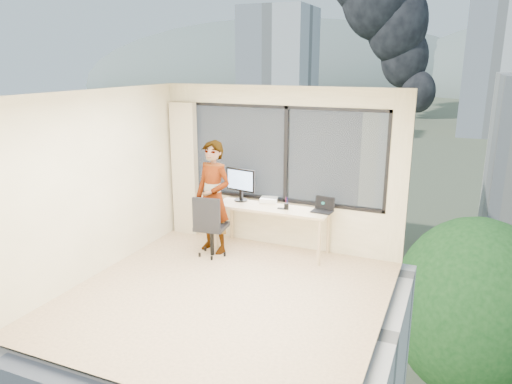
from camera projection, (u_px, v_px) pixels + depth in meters
The scene contains 24 objects.
floor at pixel (226, 295), 6.29m from camera, with size 4.00×4.00×0.01m, color beige.
ceiling at pixel (222, 93), 5.61m from camera, with size 4.00×4.00×0.01m, color white.
wall_front at pixel (120, 259), 4.18m from camera, with size 4.00×0.01×2.60m, color beige.
wall_left at pixel (97, 184), 6.71m from camera, with size 0.01×4.00×2.60m, color beige.
wall_right at pixel (389, 220), 5.19m from camera, with size 0.01×4.00×2.60m, color beige.
window_wall at pixel (284, 154), 7.64m from camera, with size 3.30×0.16×1.55m, color black, non-canonical shape.
curtain at pixel (185, 169), 8.31m from camera, with size 0.45×0.14×2.30m, color beige.
desk at pixel (272, 229), 7.66m from camera, with size 1.80×0.60×0.75m, color tan.
chair at pixel (212, 225), 7.46m from camera, with size 0.52×0.52×1.01m, color black, non-canonical shape.
person at pixel (213, 197), 7.54m from camera, with size 0.65×0.43×1.79m, color #2D2D33.
monitor at pixel (241, 185), 7.80m from camera, with size 0.55×0.12×0.55m, color black, non-canonical shape.
game_console at pixel (269, 200), 7.81m from camera, with size 0.28×0.23×0.07m, color white.
laptop at pixel (322, 206), 7.25m from camera, with size 0.31×0.33×0.20m, color black, non-canonical shape.
cellphone at pixel (281, 208), 7.44m from camera, with size 0.12×0.05×0.01m, color black.
pen_cup at pixel (286, 206), 7.41m from camera, with size 0.08×0.08×0.09m, color black.
handbag at pixel (325, 204), 7.40m from camera, with size 0.23×0.12×0.18m, color #0D4A4E.
exterior_ground at pixel (449, 133), 116.36m from camera, with size 400.00×400.00×0.04m, color #515B3D.
near_bldg_a at pixel (296, 191), 38.15m from camera, with size 16.00×12.00×14.00m, color #F3EACC.
far_tower_a at pixel (279, 75), 103.81m from camera, with size 14.00×14.00×28.00m, color silver.
far_tower_b at pixel (494, 70), 109.36m from camera, with size 13.00×13.00×30.00m, color silver.
far_tower_d at pixel (267, 79), 162.87m from camera, with size 16.00×14.00×22.00m, color silver.
hill_a at pixel (278, 86), 339.28m from camera, with size 288.00×216.00×90.00m, color slate.
tree_a at pixel (167, 247), 34.52m from camera, with size 7.00×7.00×8.00m, color #1C4F1A, non-canonical shape.
tree_b at pixel (470, 327), 23.23m from camera, with size 7.60×7.60×9.00m, color #1C4F1A, non-canonical shape.
Camera 1 is at (2.61, -5.09, 2.96)m, focal length 33.67 mm.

